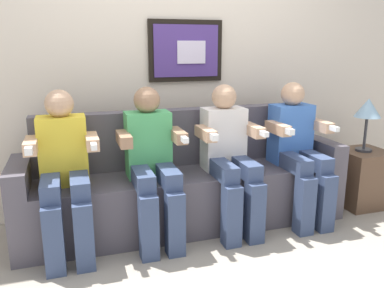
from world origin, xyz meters
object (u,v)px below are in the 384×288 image
Objects in this scene: person_right_center at (229,153)px; side_table_right at (362,178)px; person_left_center at (152,160)px; couch at (185,186)px; person_rightmost at (298,147)px; person_leftmost at (64,167)px; table_lamp at (368,110)px.

person_right_center is 1.36m from side_table_right.
person_left_center is 1.00× the size of person_right_center.
couch is 2.27× the size of person_rightmost.
person_leftmost is 2.50m from table_lamp.
table_lamp reaches higher than couch.
person_right_center is (0.59, -0.00, 0.00)m from person_left_center.
person_leftmost and person_right_center have the same top height.
couch is at bearing 169.26° from person_rightmost.
table_lamp is (-0.02, -0.00, 0.61)m from side_table_right.
person_left_center reaches higher than side_table_right.
person_left_center is at bearing 0.04° from person_leftmost.
person_left_center is at bearing -178.17° from side_table_right.
person_right_center is 2.22× the size of side_table_right.
side_table_right is (0.72, 0.06, -0.36)m from person_rightmost.
person_rightmost reaches higher than couch.
person_right_center is at bearing -29.64° from couch.
person_left_center is at bearing -178.22° from table_lamp.
person_rightmost is 0.81m from side_table_right.
person_right_center reaches higher than table_lamp.
table_lamp is at bearing 1.78° from person_left_center.
side_table_right is (2.50, 0.06, -0.36)m from person_leftmost.
couch is at bearing 176.06° from table_lamp.
side_table_right is at bearing 1.41° from person_leftmost.
table_lamp is (2.49, 0.06, 0.25)m from person_leftmost.
couch is 2.27× the size of person_leftmost.
person_left_center is (-0.30, -0.17, 0.29)m from couch.
couch is 5.49× the size of table_lamp.
couch is at bearing 150.36° from person_right_center.
side_table_right is at bearing 1.83° from person_left_center.
person_rightmost is (0.89, -0.17, 0.29)m from couch.
person_right_center reaches higher than couch.
person_right_center is at bearing -177.32° from side_table_right.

